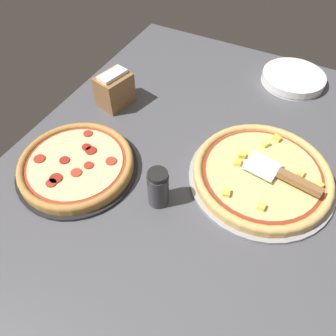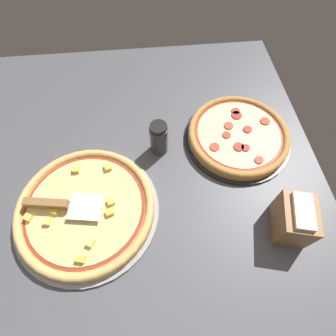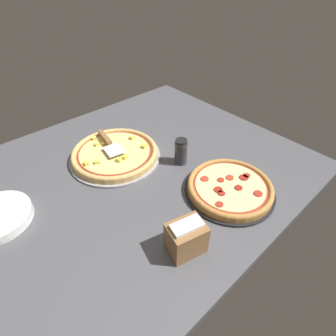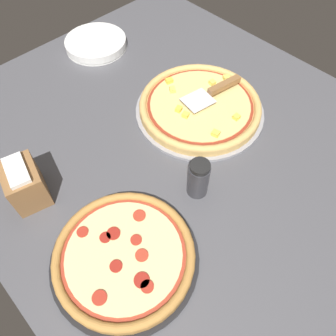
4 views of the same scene
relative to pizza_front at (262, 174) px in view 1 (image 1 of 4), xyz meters
The scene contains 9 objects.
ground_plane 14.42cm from the pizza_front, 104.12° to the left, with size 141.88×121.10×3.60cm, color #4C4C51.
pizza_pan_front 2.21cm from the pizza_front, 129.22° to the left, with size 41.81×41.81×1.00cm, color #939399.
pizza_front is the anchor object (origin of this frame).
pizza_pan_back 53.96cm from the pizza_front, 113.37° to the left, with size 35.74×35.74×1.00cm, color black.
pizza_back 53.92cm from the pizza_front, 113.37° to the left, with size 33.60×33.60×3.26cm.
serving_spatula 7.98cm from the pizza_front, 96.68° to the right, with size 9.22×21.96×2.00cm.
plate_stack 51.59cm from the pizza_front, ahead, with size 23.35×23.35×3.50cm.
parmesan_shaker 30.59cm from the pizza_front, 131.39° to the left, with size 5.70×5.70×12.09cm.
napkin_holder 57.16cm from the pizza_front, 79.85° to the left, with size 13.23×11.22×12.54cm.
Camera 1 is at (-61.01, -16.12, 75.31)cm, focal length 35.00 mm.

